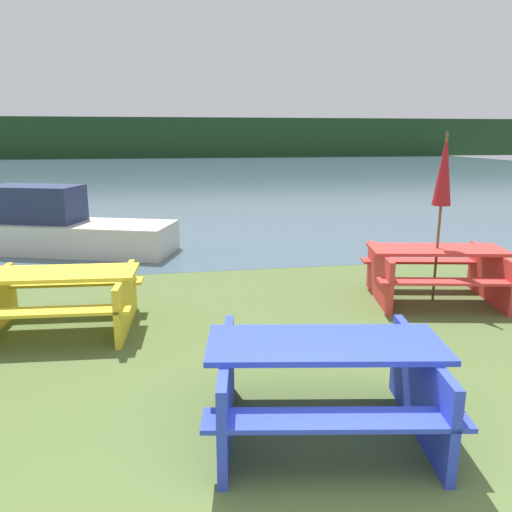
{
  "coord_description": "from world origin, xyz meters",
  "views": [
    {
      "loc": [
        -0.99,
        -2.14,
        2.29
      ],
      "look_at": [
        0.04,
        3.69,
        0.85
      ],
      "focal_mm": 35.0,
      "sensor_mm": 36.0,
      "label": 1
    }
  ],
  "objects_px": {
    "picnic_table_blue": "(324,378)",
    "picnic_table_red": "(435,269)",
    "boat": "(62,228)",
    "umbrella_crimson": "(444,171)",
    "picnic_table_yellow": "(59,294)"
  },
  "relations": [
    {
      "from": "picnic_table_yellow",
      "to": "picnic_table_red",
      "type": "bearing_deg",
      "value": 2.68
    },
    {
      "from": "umbrella_crimson",
      "to": "picnic_table_red",
      "type": "bearing_deg",
      "value": 180.0
    },
    {
      "from": "picnic_table_blue",
      "to": "boat",
      "type": "distance_m",
      "value": 7.7
    },
    {
      "from": "picnic_table_blue",
      "to": "boat",
      "type": "height_order",
      "value": "boat"
    },
    {
      "from": "picnic_table_blue",
      "to": "picnic_table_red",
      "type": "xyz_separation_m",
      "value": [
        2.53,
        2.84,
        -0.0
      ]
    },
    {
      "from": "umbrella_crimson",
      "to": "boat",
      "type": "bearing_deg",
      "value": 144.38
    },
    {
      "from": "picnic_table_red",
      "to": "boat",
      "type": "xyz_separation_m",
      "value": [
        -5.78,
        4.14,
        0.01
      ]
    },
    {
      "from": "boat",
      "to": "picnic_table_yellow",
      "type": "bearing_deg",
      "value": -60.73
    },
    {
      "from": "picnic_table_red",
      "to": "boat",
      "type": "bearing_deg",
      "value": 144.38
    },
    {
      "from": "boat",
      "to": "picnic_table_blue",
      "type": "bearing_deg",
      "value": -45.98
    },
    {
      "from": "picnic_table_red",
      "to": "boat",
      "type": "height_order",
      "value": "boat"
    },
    {
      "from": "picnic_table_yellow",
      "to": "picnic_table_red",
      "type": "relative_size",
      "value": 0.93
    },
    {
      "from": "picnic_table_blue",
      "to": "boat",
      "type": "bearing_deg",
      "value": 114.94
    },
    {
      "from": "picnic_table_blue",
      "to": "boat",
      "type": "relative_size",
      "value": 0.47
    },
    {
      "from": "picnic_table_red",
      "to": "umbrella_crimson",
      "type": "bearing_deg",
      "value": 0.0
    }
  ]
}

